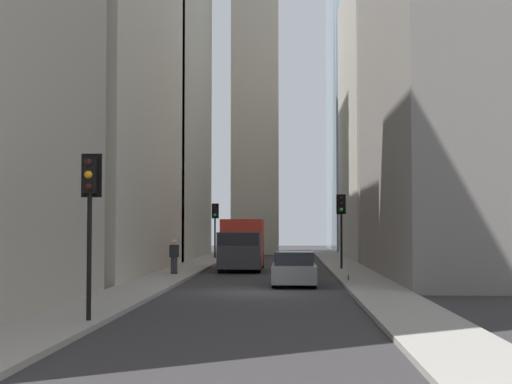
{
  "coord_description": "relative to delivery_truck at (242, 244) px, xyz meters",
  "views": [
    {
      "loc": [
        -28.07,
        -1.19,
        2.47
      ],
      "look_at": [
        8.66,
        0.4,
        4.13
      ],
      "focal_mm": 52.99,
      "sensor_mm": 36.0,
      "label": 1
    }
  ],
  "objects": [
    {
      "name": "traffic_light_midblock",
      "position": [
        -0.32,
        -5.48,
        1.68
      ],
      "size": [
        0.43,
        0.52,
        4.08
      ],
      "color": "black",
      "rests_on": "sidewalk_left"
    },
    {
      "name": "building_right_far",
      "position": [
        14.96,
        9.2,
        15.05
      ],
      "size": [
        18.43,
        10.5,
        32.99
      ],
      "color": "#B7B2A5",
      "rests_on": "ground_plane"
    },
    {
      "name": "discarded_bottle",
      "position": [
        -9.3,
        -5.14,
        -1.21
      ],
      "size": [
        0.07,
        0.07,
        0.27
      ],
      "color": "#236033",
      "rests_on": "sidewalk_left"
    },
    {
      "name": "church_spire",
      "position": [
        25.19,
        0.37,
        19.26
      ],
      "size": [
        4.53,
        4.53,
        39.62
      ],
      "color": "beige",
      "rests_on": "ground_plane"
    },
    {
      "name": "building_left_far",
      "position": [
        15.68,
        -12.0,
        9.33
      ],
      "size": [
        18.19,
        10.0,
        21.58
      ],
      "color": "#B7B2A5",
      "rests_on": "ground_plane"
    },
    {
      "name": "building_left_midfar",
      "position": [
        -4.98,
        -11.99,
        10.68
      ],
      "size": [
        19.61,
        10.5,
        24.25
      ],
      "color": "gray",
      "rests_on": "ground_plane"
    },
    {
      "name": "sidewalk_left",
      "position": [
        -13.88,
        -5.9,
        -1.39
      ],
      "size": [
        90.0,
        2.2,
        0.14
      ],
      "primitive_type": "cube",
      "color": "gray",
      "rests_on": "ground_plane"
    },
    {
      "name": "delivery_truck",
      "position": [
        0.0,
        0.0,
        0.0
      ],
      "size": [
        6.46,
        2.25,
        2.84
      ],
      "color": "red",
      "rests_on": "ground_plane"
    },
    {
      "name": "pedestrian",
      "position": [
        -5.37,
        2.98,
        -0.41
      ],
      "size": [
        0.26,
        0.44,
        1.68
      ],
      "color": "#33333D",
      "rests_on": "sidewalk_right"
    },
    {
      "name": "hatchback_grey",
      "position": [
        -10.54,
        -2.8,
        -0.8
      ],
      "size": [
        4.3,
        1.78,
        1.42
      ],
      "color": "slate",
      "rests_on": "ground_plane"
    },
    {
      "name": "sidewalk_right",
      "position": [
        -13.88,
        3.1,
        -1.39
      ],
      "size": [
        90.0,
        2.2,
        0.14
      ],
      "primitive_type": "cube",
      "color": "gray",
      "rests_on": "ground_plane"
    },
    {
      "name": "building_right_midfar",
      "position": [
        -2.83,
        9.2,
        11.18
      ],
      "size": [
        19.42,
        10.0,
        25.28
      ],
      "color": "beige",
      "rests_on": "ground_plane"
    },
    {
      "name": "ground_plane",
      "position": [
        -13.88,
        -1.4,
        -1.46
      ],
      "size": [
        135.0,
        135.0,
        0.0
      ],
      "primitive_type": "plane",
      "color": "#302D30"
    },
    {
      "name": "traffic_light_foreground",
      "position": [
        -23.39,
        2.36,
        1.73
      ],
      "size": [
        0.43,
        0.52,
        4.15
      ],
      "color": "black",
      "rests_on": "sidewalk_right"
    },
    {
      "name": "traffic_light_far_junction",
      "position": [
        13.34,
        2.82,
        1.61
      ],
      "size": [
        0.43,
        0.52,
        3.99
      ],
      "color": "black",
      "rests_on": "sidewalk_right"
    }
  ]
}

